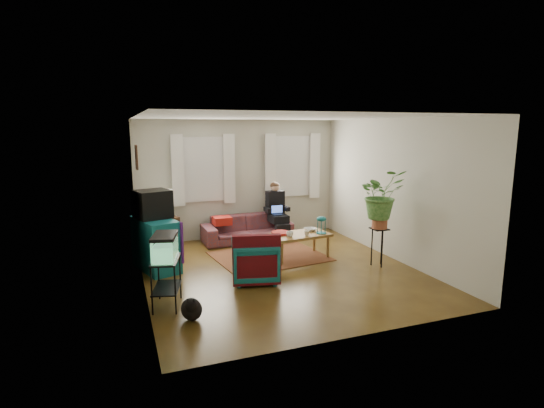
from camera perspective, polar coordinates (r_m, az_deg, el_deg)
name	(u,v)px	position (r m, az deg, el deg)	size (l,w,h in m)	color
floor	(280,270)	(7.41, 1.08, -8.92)	(4.50, 5.00, 0.01)	#4F2B14
ceiling	(281,117)	(7.00, 1.16, 11.61)	(4.50, 5.00, 0.01)	white
wall_back	(239,179)	(9.44, -4.43, 3.33)	(4.50, 0.01, 2.60)	silver
wall_front	(361,230)	(4.89, 11.87, -3.38)	(4.50, 0.01, 2.60)	silver
wall_left	(140,205)	(6.62, -17.32, -0.08)	(0.01, 5.00, 2.60)	silver
wall_right	(393,190)	(8.18, 15.98, 1.89)	(0.01, 5.00, 2.60)	silver
window_left	(203,169)	(9.21, -9.22, 4.62)	(1.08, 0.04, 1.38)	white
window_right	(292,166)	(9.81, 2.65, 5.08)	(1.08, 0.04, 1.38)	white
curtains_left	(204,170)	(9.13, -9.12, 4.57)	(1.36, 0.06, 1.50)	white
curtains_right	(293,167)	(9.74, 2.84, 5.04)	(1.36, 0.06, 1.50)	white
picture_frame	(137,157)	(7.39, -17.69, 6.02)	(0.04, 0.32, 0.40)	#3D2616
area_rug	(269,256)	(8.17, -0.38, -7.03)	(2.00, 1.60, 0.01)	brown
sofa	(247,224)	(9.18, -3.38, -2.72)	(1.91, 0.75, 0.75)	brown
seated_person	(277,213)	(9.37, 0.61, -1.22)	(0.48, 0.59, 1.14)	black
side_table	(167,231)	(9.06, -13.99, -3.60)	(0.43, 0.43, 0.62)	#3A2015
table_lamp	(165,204)	(8.94, -14.15, 0.00)	(0.32, 0.32, 0.57)	white
dresser	(156,244)	(7.60, -15.36, -5.25)	(0.50, 1.00, 0.90)	#125871
crt_tv	(153,204)	(7.55, -15.76, 0.00)	(0.55, 0.50, 0.48)	black
aquarium_stand	(167,283)	(6.07, -13.99, -10.26)	(0.34, 0.61, 0.68)	black
aquarium	(165,247)	(5.91, -14.21, -5.57)	(0.30, 0.55, 0.36)	#7FD899
black_cat	(191,307)	(5.67, -10.78, -13.44)	(0.27, 0.41, 0.35)	black
armchair	(255,258)	(6.84, -2.30, -7.33)	(0.72, 0.67, 0.74)	#12546D
serape_throw	(257,254)	(6.53, -2.08, -6.80)	(0.74, 0.17, 0.61)	#9E0A0A
coffee_table	(299,246)	(8.04, 3.65, -5.64)	(1.13, 0.62, 0.47)	brown
cup_a	(290,234)	(7.76, 2.42, -4.05)	(0.13, 0.13, 0.10)	white
cup_b	(307,233)	(7.84, 4.69, -3.93)	(0.10, 0.10, 0.10)	beige
bowl	(310,229)	(8.21, 5.16, -3.43)	(0.22, 0.22, 0.06)	white
snack_tray	(281,233)	(7.96, 1.18, -3.89)	(0.35, 0.35, 0.04)	#B21414
birdcage	(321,225)	(8.02, 6.65, -2.80)	(0.19, 0.19, 0.33)	#115B6B
plant_stand	(378,247)	(7.80, 14.12, -5.63)	(0.29, 0.29, 0.68)	black
potted_plant	(381,202)	(7.62, 14.39, 0.28)	(0.78, 0.68, 0.87)	#599947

